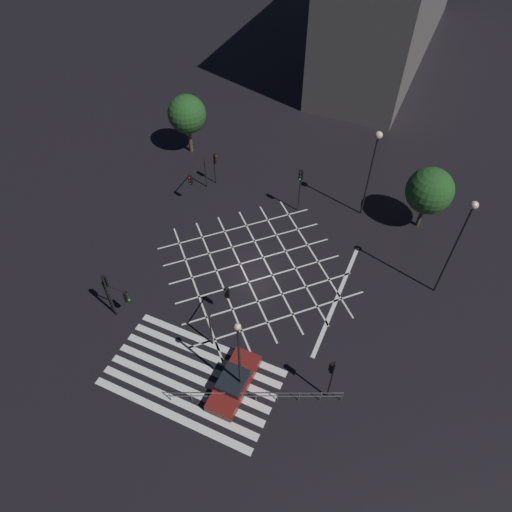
% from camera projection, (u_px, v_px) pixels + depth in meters
% --- Properties ---
extents(ground_plane, '(200.00, 200.00, 0.00)m').
position_uv_depth(ground_plane, '(256.00, 270.00, 35.64)').
color(ground_plane, black).
extents(road_markings, '(16.56, 21.28, 0.01)m').
position_uv_depth(road_markings, '(225.00, 331.00, 31.88)').
color(road_markings, silver).
rests_on(road_markings, ground_plane).
extents(traffic_light_median_south, '(0.36, 2.77, 3.31)m').
position_uv_depth(traffic_light_median_south, '(221.00, 306.00, 30.31)').
color(traffic_light_median_south, black).
rests_on(traffic_light_median_south, ground_plane).
extents(traffic_light_median_north, '(0.36, 0.39, 4.45)m').
position_uv_depth(traffic_light_median_north, '(300.00, 183.00, 37.81)').
color(traffic_light_median_north, black).
rests_on(traffic_light_median_north, ground_plane).
extents(traffic_light_nw_cross, '(0.36, 2.82, 3.26)m').
position_uv_depth(traffic_light_nw_cross, '(196.00, 176.00, 39.67)').
color(traffic_light_nw_cross, black).
rests_on(traffic_light_nw_cross, ground_plane).
extents(traffic_light_se_main, '(0.39, 0.36, 4.13)m').
position_uv_depth(traffic_light_se_main, '(331.00, 374.00, 26.47)').
color(traffic_light_se_main, black).
rests_on(traffic_light_se_main, ground_plane).
extents(traffic_light_nw_main, '(0.39, 0.36, 3.27)m').
position_uv_depth(traffic_light_nw_main, '(215.00, 162.00, 41.03)').
color(traffic_light_nw_main, black).
rests_on(traffic_light_nw_main, ground_plane).
extents(traffic_light_sw_main, '(2.08, 0.36, 3.31)m').
position_uv_depth(traffic_light_sw_main, '(119.00, 296.00, 30.91)').
color(traffic_light_sw_main, black).
rests_on(traffic_light_sw_main, ground_plane).
extents(traffic_light_sw_cross, '(0.36, 0.39, 4.29)m').
position_uv_depth(traffic_light_sw_cross, '(108.00, 288.00, 30.55)').
color(traffic_light_sw_cross, black).
rests_on(traffic_light_sw_cross, ground_plane).
extents(street_lamp_east, '(0.54, 0.54, 8.80)m').
position_uv_depth(street_lamp_east, '(462.00, 231.00, 29.58)').
color(street_lamp_east, black).
rests_on(street_lamp_east, ground_plane).
extents(street_lamp_west, '(0.61, 0.61, 8.21)m').
position_uv_depth(street_lamp_west, '(375.00, 153.00, 35.30)').
color(street_lamp_west, black).
rests_on(street_lamp_west, ground_plane).
extents(street_lamp_far, '(0.40, 0.40, 7.60)m').
position_uv_depth(street_lamp_far, '(239.00, 352.00, 25.30)').
color(street_lamp_far, black).
rests_on(street_lamp_far, ground_plane).
extents(street_tree_near, '(3.64, 3.64, 5.97)m').
position_uv_depth(street_tree_near, '(187.00, 114.00, 43.14)').
color(street_tree_near, brown).
rests_on(street_tree_near, ground_plane).
extents(street_tree_far, '(3.77, 3.77, 5.67)m').
position_uv_depth(street_tree_far, '(430.00, 191.00, 36.18)').
color(street_tree_far, brown).
rests_on(street_tree_far, ground_plane).
extents(waiting_car, '(1.83, 4.59, 1.26)m').
position_uv_depth(waiting_car, '(234.00, 382.00, 28.65)').
color(waiting_car, maroon).
rests_on(waiting_car, ground_plane).
extents(pedestrian_railing, '(9.73, 4.42, 1.05)m').
position_uv_depth(pedestrian_railing, '(256.00, 395.00, 27.97)').
color(pedestrian_railing, gray).
rests_on(pedestrian_railing, ground_plane).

